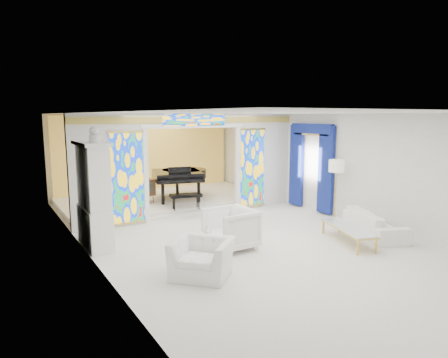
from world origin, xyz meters
TOP-DOWN VIEW (x-y plane):
  - floor at (0.00, 0.00)m, footprint 12.00×12.00m
  - ceiling at (0.00, 0.00)m, footprint 7.00×12.00m
  - wall_back at (0.00, 6.00)m, footprint 7.00×0.02m
  - wall_left at (-3.50, 0.00)m, footprint 0.02×12.00m
  - wall_right at (3.50, 0.00)m, footprint 0.02×12.00m
  - partition_wall at (0.00, 2.00)m, footprint 7.00×0.22m
  - stained_glass_left at (-2.03, 1.89)m, footprint 0.90×0.04m
  - stained_glass_right at (2.03, 1.89)m, footprint 0.90×0.04m
  - stained_glass_transom at (0.00, 1.89)m, footprint 2.00×0.04m
  - alcove_platform at (0.00, 4.10)m, footprint 6.80×3.80m
  - gold_curtain_back at (0.00, 5.88)m, footprint 6.70×0.10m
  - chandelier at (0.20, 4.00)m, footprint 0.48×0.48m
  - blue_drapes at (3.40, 0.70)m, footprint 0.14×1.85m
  - china_cabinet at (-3.22, 0.60)m, footprint 0.56×1.46m
  - armchair_left at (-1.97, -2.16)m, footprint 1.40×1.41m
  - armchair_right at (-0.69, -1.14)m, footprint 1.03×1.00m
  - sofa at (2.95, -2.10)m, footprint 1.57×2.19m
  - side_table at (-1.47, -1.48)m, footprint 0.54×0.54m
  - vase at (-1.47, -1.48)m, footprint 0.17×0.17m
  - coffee_table at (1.86, -2.22)m, footprint 1.06×1.80m
  - floor_lamp at (3.09, -0.64)m, footprint 0.43×0.43m
  - grand_piano at (0.37, 3.70)m, footprint 2.29×3.01m
  - tv_console at (-0.97, 3.64)m, footprint 0.70×0.52m

SIDE VIEW (x-z plane):
  - floor at x=0.00m, z-range 0.00..0.00m
  - alcove_platform at x=0.00m, z-range 0.00..0.18m
  - sofa at x=2.95m, z-range 0.00..0.60m
  - armchair_left at x=-1.97m, z-range 0.00..0.69m
  - side_table at x=-1.47m, z-range 0.08..0.61m
  - coffee_table at x=1.86m, z-range 0.16..0.54m
  - armchair_right at x=-0.69m, z-range 0.00..0.92m
  - vase at x=-1.47m, z-range 0.53..0.70m
  - tv_console at x=-0.97m, z-range 0.29..1.05m
  - grand_piano at x=0.37m, z-range 0.38..1.54m
  - china_cabinet at x=-3.22m, z-range -0.19..2.53m
  - stained_glass_left at x=-2.03m, z-range 0.10..2.50m
  - stained_glass_right at x=2.03m, z-range 0.10..2.50m
  - floor_lamp at x=3.09m, z-range 0.61..2.35m
  - wall_back at x=0.00m, z-range 0.00..3.00m
  - wall_left at x=-3.50m, z-range 0.00..3.00m
  - wall_right at x=3.50m, z-range 0.00..3.00m
  - gold_curtain_back at x=0.00m, z-range 0.05..2.95m
  - blue_drapes at x=3.40m, z-range 0.25..2.90m
  - partition_wall at x=0.00m, z-range 0.15..3.15m
  - chandelier at x=0.20m, z-range 2.40..2.70m
  - stained_glass_transom at x=0.00m, z-range 2.65..2.99m
  - ceiling at x=0.00m, z-range 2.99..3.01m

